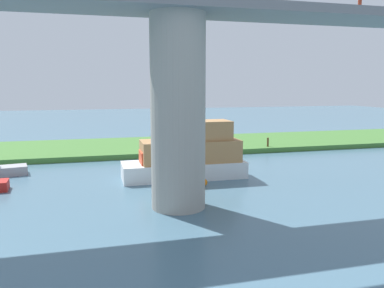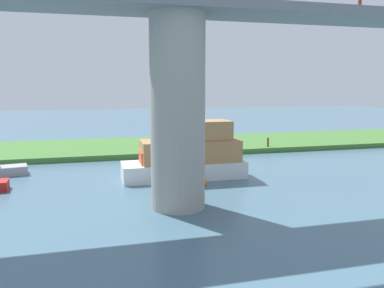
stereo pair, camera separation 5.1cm
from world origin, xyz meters
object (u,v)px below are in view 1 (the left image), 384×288
at_px(mooring_post, 268,142).
at_px(motorboat_red, 188,155).
at_px(person_on_bank, 180,141).
at_px(pontoon_yellow, 177,158).
at_px(bridge_pylon, 178,113).
at_px(marker_buoy, 204,182).

bearing_deg(mooring_post, motorboat_red, 40.08).
height_order(mooring_post, motorboat_red, motorboat_red).
bearing_deg(person_on_bank, mooring_post, 168.97).
relative_size(mooring_post, motorboat_red, 0.10).
bearing_deg(person_on_bank, pontoon_yellow, 74.43).
relative_size(bridge_pylon, motorboat_red, 1.16).
relative_size(person_on_bank, pontoon_yellow, 0.34).
relative_size(person_on_bank, motorboat_red, 0.15).
bearing_deg(marker_buoy, person_on_bank, -96.62).
distance_m(bridge_pylon, motorboat_red, 8.05).
bearing_deg(bridge_pylon, motorboat_red, -108.72).
height_order(bridge_pylon, marker_buoy, bridge_pylon).
bearing_deg(bridge_pylon, mooring_post, -129.57).
relative_size(pontoon_yellow, marker_buoy, 8.24).
bearing_deg(bridge_pylon, marker_buoy, -123.53).
distance_m(person_on_bank, mooring_post, 9.10).
bearing_deg(motorboat_red, pontoon_yellow, -94.48).
bearing_deg(mooring_post, pontoon_yellow, 20.64).
bearing_deg(marker_buoy, bridge_pylon, 56.47).
xyz_separation_m(bridge_pylon, person_on_bank, (-4.31, -17.76, -4.07)).
xyz_separation_m(mooring_post, pontoon_yellow, (10.51, 3.96, -0.48)).
distance_m(motorboat_red, marker_buoy, 3.11).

